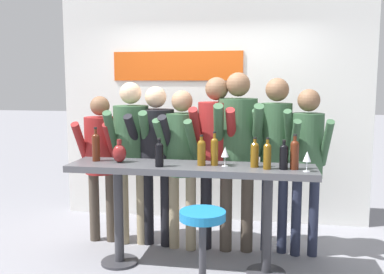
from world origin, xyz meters
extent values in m
plane|color=gray|center=(0.00, 0.00, 0.00)|extent=(40.00, 40.00, 0.00)
cube|color=silver|center=(0.00, 1.54, 1.43)|extent=(3.87, 0.10, 2.87)
cube|color=#DB5114|center=(-0.43, 1.48, 1.95)|extent=(1.64, 0.02, 0.36)
cube|color=#4C4C51|center=(0.00, 0.00, 0.97)|extent=(2.27, 0.50, 0.06)
cylinder|color=#333338|center=(-0.70, 0.00, 0.49)|extent=(0.09, 0.09, 0.94)
cylinder|color=#333338|center=(-0.70, 0.00, 0.01)|extent=(0.36, 0.36, 0.02)
cylinder|color=#333338|center=(0.70, 0.00, 0.49)|extent=(0.09, 0.09, 0.94)
cylinder|color=#333338|center=(0.70, 0.00, 0.01)|extent=(0.36, 0.36, 0.02)
cylinder|color=#333338|center=(0.20, -0.56, 0.36)|extent=(0.06, 0.06, 0.68)
cylinder|color=#1972B2|center=(0.20, -0.56, 0.71)|extent=(0.37, 0.37, 0.07)
cylinder|color=#473D33|center=(-1.18, 0.54, 0.39)|extent=(0.11, 0.11, 0.77)
cylinder|color=#473D33|center=(-0.99, 0.55, 0.39)|extent=(0.11, 0.11, 0.77)
cylinder|color=maroon|center=(-1.08, 0.54, 1.08)|extent=(0.36, 0.36, 0.61)
sphere|color=brown|center=(-1.08, 0.54, 1.50)|extent=(0.21, 0.21, 0.21)
cylinder|color=maroon|center=(-1.24, 0.39, 1.12)|extent=(0.10, 0.37, 0.47)
cylinder|color=maroon|center=(-0.91, 0.40, 1.12)|extent=(0.10, 0.37, 0.47)
cylinder|color=gray|center=(-0.83, 0.51, 0.42)|extent=(0.12, 0.12, 0.84)
cylinder|color=gray|center=(-0.63, 0.53, 0.42)|extent=(0.12, 0.12, 0.84)
cylinder|color=#335638|center=(-0.73, 0.52, 1.17)|extent=(0.42, 0.42, 0.67)
sphere|color=#D6AD89|center=(-0.73, 0.52, 1.64)|extent=(0.23, 0.23, 0.23)
cylinder|color=#335638|center=(-0.89, 0.34, 1.22)|extent=(0.14, 0.41, 0.51)
cylinder|color=#335638|center=(-0.54, 0.38, 1.22)|extent=(0.14, 0.41, 0.51)
cylinder|color=black|center=(-0.56, 0.54, 0.41)|extent=(0.12, 0.12, 0.82)
cylinder|color=black|center=(-0.36, 0.52, 0.41)|extent=(0.12, 0.12, 0.82)
cylinder|color=black|center=(-0.46, 0.53, 1.14)|extent=(0.42, 0.42, 0.65)
sphere|color=#D6AD89|center=(-0.46, 0.53, 1.60)|extent=(0.22, 0.22, 0.22)
cylinder|color=black|center=(-0.66, 0.39, 1.19)|extent=(0.13, 0.40, 0.50)
cylinder|color=black|center=(-0.30, 0.35, 1.19)|extent=(0.13, 0.40, 0.50)
cylinder|color=gray|center=(-0.26, 0.48, 0.40)|extent=(0.11, 0.11, 0.80)
cylinder|color=gray|center=(-0.08, 0.45, 0.40)|extent=(0.11, 0.11, 0.80)
cylinder|color=#335638|center=(-0.17, 0.46, 1.12)|extent=(0.38, 0.38, 0.63)
sphere|color=#9E7556|center=(-0.17, 0.46, 1.56)|extent=(0.22, 0.22, 0.22)
cylinder|color=#335638|center=(-0.35, 0.33, 1.17)|extent=(0.13, 0.38, 0.49)
cylinder|color=#335638|center=(-0.03, 0.29, 1.17)|extent=(0.13, 0.38, 0.49)
cylinder|color=black|center=(0.07, 0.52, 0.43)|extent=(0.12, 0.12, 0.87)
cylinder|color=black|center=(0.28, 0.51, 0.43)|extent=(0.12, 0.12, 0.87)
cylinder|color=maroon|center=(0.18, 0.52, 1.21)|extent=(0.39, 0.39, 0.69)
sphere|color=brown|center=(0.18, 0.52, 1.69)|extent=(0.23, 0.23, 0.23)
cylinder|color=maroon|center=(-0.01, 0.36, 1.26)|extent=(0.10, 0.41, 0.53)
cylinder|color=maroon|center=(0.35, 0.35, 1.26)|extent=(0.10, 0.41, 0.53)
cylinder|color=#473D33|center=(0.29, 0.49, 0.44)|extent=(0.13, 0.13, 0.89)
cylinder|color=#473D33|center=(0.50, 0.51, 0.44)|extent=(0.13, 0.13, 0.89)
cylinder|color=#335638|center=(0.39, 0.50, 1.24)|extent=(0.42, 0.42, 0.70)
sphere|color=brown|center=(0.39, 0.50, 1.73)|extent=(0.24, 0.24, 0.24)
cylinder|color=#335638|center=(0.22, 0.32, 1.29)|extent=(0.13, 0.43, 0.54)
cylinder|color=#335638|center=(0.59, 0.35, 1.29)|extent=(0.13, 0.43, 0.54)
cylinder|color=#23283D|center=(0.70, 0.57, 0.43)|extent=(0.10, 0.10, 0.86)
cylinder|color=#23283D|center=(0.86, 0.54, 0.43)|extent=(0.10, 0.10, 0.86)
cylinder|color=#335638|center=(0.78, 0.55, 1.20)|extent=(0.36, 0.36, 0.68)
sphere|color=brown|center=(0.78, 0.55, 1.68)|extent=(0.23, 0.23, 0.23)
cylinder|color=#335638|center=(0.61, 0.41, 1.25)|extent=(0.14, 0.40, 0.52)
cylinder|color=#335638|center=(0.89, 0.37, 1.25)|extent=(0.14, 0.40, 0.52)
cylinder|color=#23283D|center=(1.00, 0.49, 0.41)|extent=(0.10, 0.10, 0.81)
cylinder|color=#23283D|center=(1.17, 0.50, 0.41)|extent=(0.10, 0.10, 0.81)
cylinder|color=#335638|center=(1.08, 0.50, 1.13)|extent=(0.33, 0.33, 0.64)
sphere|color=brown|center=(1.08, 0.50, 1.58)|extent=(0.22, 0.22, 0.22)
cylinder|color=#335638|center=(0.95, 0.33, 1.18)|extent=(0.10, 0.38, 0.49)
cylinder|color=#335638|center=(1.24, 0.35, 1.18)|extent=(0.10, 0.38, 0.49)
cylinder|color=brown|center=(0.22, 0.02, 1.11)|extent=(0.07, 0.07, 0.22)
sphere|color=brown|center=(0.22, 0.02, 1.22)|extent=(0.07, 0.07, 0.07)
cylinder|color=brown|center=(0.22, 0.02, 1.26)|extent=(0.03, 0.03, 0.08)
cylinder|color=black|center=(0.22, 0.02, 1.30)|extent=(0.03, 0.03, 0.02)
cylinder|color=brown|center=(0.69, -0.07, 1.10)|extent=(0.07, 0.07, 0.20)
sphere|color=brown|center=(0.69, -0.07, 1.19)|extent=(0.07, 0.07, 0.07)
cylinder|color=brown|center=(0.69, -0.07, 1.23)|extent=(0.03, 0.03, 0.07)
cylinder|color=black|center=(0.69, -0.07, 1.27)|extent=(0.03, 0.03, 0.01)
cylinder|color=brown|center=(0.10, 0.00, 1.10)|extent=(0.08, 0.08, 0.20)
sphere|color=brown|center=(0.10, 0.00, 1.20)|extent=(0.08, 0.08, 0.08)
cylinder|color=brown|center=(0.10, 0.00, 1.23)|extent=(0.03, 0.03, 0.07)
cylinder|color=black|center=(0.10, 0.00, 1.27)|extent=(0.03, 0.03, 0.01)
cylinder|color=#4C1E0F|center=(-0.93, 0.04, 1.11)|extent=(0.07, 0.07, 0.23)
sphere|color=#4C1E0F|center=(-0.93, 0.04, 1.23)|extent=(0.07, 0.07, 0.07)
cylinder|color=#4C1E0F|center=(-0.93, 0.04, 1.27)|extent=(0.03, 0.03, 0.08)
cylinder|color=black|center=(-0.93, 0.04, 1.32)|extent=(0.03, 0.03, 0.02)
cylinder|color=#4C1E0F|center=(0.93, -0.04, 1.11)|extent=(0.08, 0.08, 0.22)
sphere|color=#4C1E0F|center=(0.93, -0.04, 1.22)|extent=(0.08, 0.08, 0.08)
cylinder|color=#4C1E0F|center=(0.93, -0.04, 1.25)|extent=(0.03, 0.03, 0.08)
cylinder|color=black|center=(0.93, -0.04, 1.30)|extent=(0.03, 0.03, 0.02)
cylinder|color=brown|center=(0.58, 0.00, 1.09)|extent=(0.07, 0.07, 0.19)
sphere|color=brown|center=(0.58, 0.00, 1.19)|extent=(0.07, 0.07, 0.07)
cylinder|color=brown|center=(0.58, 0.00, 1.22)|extent=(0.03, 0.03, 0.07)
cylinder|color=black|center=(0.58, 0.00, 1.26)|extent=(0.03, 0.03, 0.01)
cylinder|color=black|center=(-0.26, -0.12, 1.09)|extent=(0.08, 0.08, 0.18)
sphere|color=black|center=(-0.26, -0.12, 1.18)|extent=(0.08, 0.08, 0.08)
cylinder|color=black|center=(-0.26, -0.12, 1.21)|extent=(0.03, 0.03, 0.06)
cylinder|color=black|center=(-0.26, -0.12, 1.25)|extent=(0.03, 0.03, 0.01)
cylinder|color=black|center=(0.83, -0.05, 1.09)|extent=(0.07, 0.07, 0.18)
sphere|color=black|center=(0.83, -0.05, 1.18)|extent=(0.07, 0.07, 0.07)
cylinder|color=black|center=(0.83, -0.05, 1.21)|extent=(0.03, 0.03, 0.06)
cylinder|color=black|center=(0.83, -0.05, 1.25)|extent=(0.03, 0.03, 0.01)
cylinder|color=silver|center=(0.32, -0.01, 1.00)|extent=(0.06, 0.06, 0.01)
cylinder|color=silver|center=(0.32, -0.01, 1.04)|extent=(0.01, 0.01, 0.08)
cone|color=silver|center=(0.32, -0.01, 1.13)|extent=(0.07, 0.07, 0.09)
cylinder|color=silver|center=(1.02, -0.12, 1.00)|extent=(0.06, 0.06, 0.01)
cylinder|color=silver|center=(1.02, -0.12, 1.04)|extent=(0.01, 0.01, 0.08)
cone|color=silver|center=(1.02, -0.12, 1.13)|extent=(0.07, 0.07, 0.09)
ellipsoid|color=maroon|center=(-0.69, 0.02, 1.08)|extent=(0.13, 0.13, 0.17)
cylinder|color=maroon|center=(-0.69, 0.02, 1.19)|extent=(0.04, 0.04, 0.05)
camera|label=1|loc=(0.67, -3.80, 1.76)|focal=40.00mm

